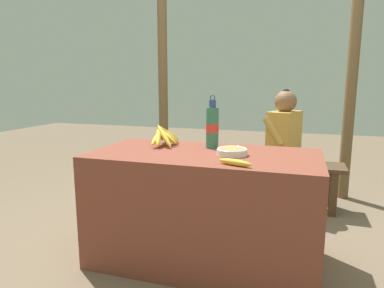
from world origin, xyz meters
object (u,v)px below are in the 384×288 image
(water_bottle, at_px, (212,127))
(banana_bunch_green, at_px, (193,149))
(seated_vendor, at_px, (279,140))
(wooden_bench, at_px, (240,166))
(banana_bunch_ripe, at_px, (164,136))
(support_post_far, at_px, (354,54))
(serving_bowl, at_px, (232,151))
(support_post_near, at_px, (163,58))
(loose_banana_front, at_px, (235,162))

(water_bottle, relative_size, banana_bunch_green, 1.26)
(seated_vendor, bearing_deg, water_bottle, 88.66)
(water_bottle, xyz_separation_m, seated_vendor, (0.37, 0.97, -0.23))
(wooden_bench, relative_size, seated_vendor, 1.71)
(banana_bunch_ripe, distance_m, wooden_bench, 1.15)
(banana_bunch_ripe, bearing_deg, seated_vendor, 54.48)
(banana_bunch_green, xyz_separation_m, support_post_far, (1.42, 0.43, 0.91))
(serving_bowl, xyz_separation_m, wooden_bench, (-0.14, 1.17, -0.38))
(banana_bunch_ripe, distance_m, seated_vendor, 1.22)
(water_bottle, relative_size, support_post_near, 0.12)
(serving_bowl, bearing_deg, loose_banana_front, -75.51)
(loose_banana_front, bearing_deg, support_post_near, 121.99)
(banana_bunch_ripe, bearing_deg, support_post_near, 112.39)
(loose_banana_front, relative_size, banana_bunch_green, 0.69)
(loose_banana_front, bearing_deg, support_post_far, 68.01)
(water_bottle, xyz_separation_m, loose_banana_front, (0.23, -0.44, -0.12))
(banana_bunch_ripe, xyz_separation_m, water_bottle, (0.34, 0.01, 0.07))
(support_post_near, height_order, support_post_far, same)
(support_post_far, bearing_deg, water_bottle, -124.66)
(support_post_near, bearing_deg, banana_bunch_ripe, -67.61)
(wooden_bench, distance_m, support_post_near, 1.47)
(loose_banana_front, distance_m, support_post_near, 2.29)
(wooden_bench, distance_m, banana_bunch_green, 0.49)
(water_bottle, relative_size, wooden_bench, 0.19)
(water_bottle, bearing_deg, loose_banana_front, -61.82)
(wooden_bench, xyz_separation_m, support_post_near, (-0.96, 0.43, 1.03))
(serving_bowl, height_order, loose_banana_front, serving_bowl)
(water_bottle, bearing_deg, seated_vendor, 69.19)
(banana_bunch_green, height_order, support_post_near, support_post_near)
(loose_banana_front, bearing_deg, water_bottle, 118.18)
(banana_bunch_ripe, xyz_separation_m, support_post_near, (-0.59, 1.44, 0.61))
(water_bottle, xyz_separation_m, wooden_bench, (0.03, 0.99, -0.49))
(banana_bunch_green, height_order, support_post_far, support_post_far)
(banana_bunch_green, bearing_deg, serving_bowl, -62.68)
(water_bottle, xyz_separation_m, support_post_near, (-0.93, 1.42, 0.54))
(serving_bowl, bearing_deg, wooden_bench, 96.81)
(serving_bowl, distance_m, water_bottle, 0.28)
(serving_bowl, height_order, wooden_bench, serving_bowl)
(banana_bunch_ripe, height_order, wooden_bench, banana_bunch_ripe)
(loose_banana_front, xyz_separation_m, support_post_near, (-1.16, 1.86, 0.66))
(banana_bunch_ripe, height_order, support_post_far, support_post_far)
(support_post_near, bearing_deg, water_bottle, -56.90)
(banana_bunch_green, relative_size, support_post_far, 0.10)
(serving_bowl, relative_size, water_bottle, 0.53)
(loose_banana_front, height_order, wooden_bench, loose_banana_front)
(banana_bunch_ripe, relative_size, seated_vendor, 0.30)
(banana_bunch_ripe, xyz_separation_m, serving_bowl, (0.50, -0.17, -0.04))
(serving_bowl, relative_size, support_post_near, 0.07)
(banana_bunch_ripe, height_order, seated_vendor, seated_vendor)
(loose_banana_front, relative_size, seated_vendor, 0.18)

